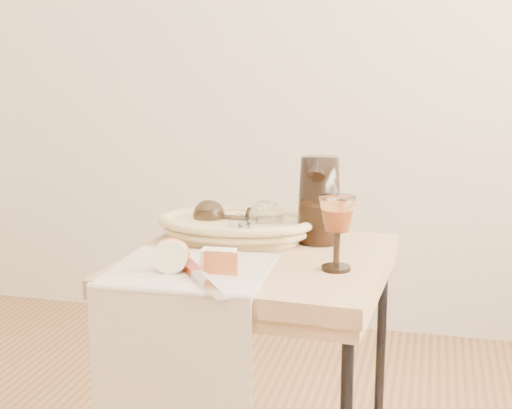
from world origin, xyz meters
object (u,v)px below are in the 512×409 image
(pitcher, at_px, (319,200))
(table_knife, at_px, (200,276))
(side_table, at_px, (258,401))
(wine_goblet, at_px, (337,233))
(apple_half, at_px, (171,254))
(tea_towel, at_px, (190,270))
(goblet_lying_b, at_px, (255,221))
(bread_basket, at_px, (236,229))
(goblet_lying_a, at_px, (226,217))

(pitcher, relative_size, table_knife, 0.97)
(table_knife, bearing_deg, side_table, 129.81)
(wine_goblet, height_order, apple_half, wine_goblet)
(tea_towel, bearing_deg, apple_half, -146.92)
(table_knife, bearing_deg, tea_towel, 176.72)
(side_table, distance_m, wine_goblet, 0.48)
(side_table, height_order, wine_goblet, wine_goblet)
(goblet_lying_b, distance_m, apple_half, 0.29)
(bread_basket, relative_size, goblet_lying_a, 2.64)
(tea_towel, bearing_deg, pitcher, 51.41)
(goblet_lying_a, distance_m, wine_goblet, 0.36)
(apple_half, bearing_deg, wine_goblet, 6.61)
(tea_towel, distance_m, apple_half, 0.05)
(wine_goblet, bearing_deg, side_table, 159.17)
(table_knife, bearing_deg, bread_basket, 148.44)
(goblet_lying_a, bearing_deg, pitcher, -172.88)
(bread_basket, bearing_deg, goblet_lying_b, -25.24)
(tea_towel, relative_size, pitcher, 1.32)
(apple_half, distance_m, table_knife, 0.10)
(goblet_lying_a, bearing_deg, goblet_lying_b, 160.08)
(goblet_lying_b, bearing_deg, pitcher, -49.19)
(side_table, xyz_separation_m, tea_towel, (-0.11, -0.15, 0.36))
(wine_goblet, relative_size, apple_half, 2.10)
(bread_basket, height_order, goblet_lying_a, goblet_lying_a)
(bread_basket, height_order, apple_half, apple_half)
(side_table, distance_m, goblet_lying_a, 0.45)
(wine_goblet, height_order, table_knife, wine_goblet)
(table_knife, bearing_deg, goblet_lying_a, 153.07)
(side_table, relative_size, pitcher, 2.91)
(wine_goblet, xyz_separation_m, table_knife, (-0.25, -0.16, -0.06))
(wine_goblet, bearing_deg, bread_basket, 145.10)
(bread_basket, relative_size, apple_half, 4.50)
(tea_towel, distance_m, table_knife, 0.09)
(goblet_lying_b, relative_size, pitcher, 0.57)
(tea_towel, height_order, wine_goblet, wine_goblet)
(tea_towel, xyz_separation_m, bread_basket, (0.02, 0.27, 0.02))
(goblet_lying_a, distance_m, table_knife, 0.37)
(tea_towel, relative_size, goblet_lying_a, 2.50)
(tea_towel, height_order, bread_basket, bread_basket)
(goblet_lying_a, bearing_deg, tea_towel, 95.00)
(goblet_lying_b, bearing_deg, bread_basket, 90.45)
(tea_towel, distance_m, pitcher, 0.39)
(pitcher, xyz_separation_m, apple_half, (-0.25, -0.32, -0.06))
(tea_towel, xyz_separation_m, wine_goblet, (0.29, 0.08, 0.08))
(bread_basket, xyz_separation_m, apple_half, (-0.06, -0.29, 0.01))
(bread_basket, height_order, goblet_lying_b, goblet_lying_b)
(goblet_lying_a, xyz_separation_m, table_knife, (0.05, -0.36, -0.04))
(goblet_lying_a, relative_size, wine_goblet, 0.81)
(bread_basket, bearing_deg, apple_half, -104.27)
(pitcher, height_order, table_knife, pitcher)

